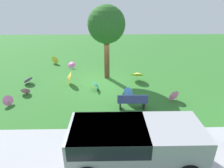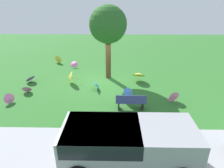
{
  "view_description": "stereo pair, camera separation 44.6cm",
  "coord_description": "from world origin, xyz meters",
  "px_view_note": "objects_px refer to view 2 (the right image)",
  "views": [
    {
      "loc": [
        -0.58,
        12.87,
        5.49
      ],
      "look_at": [
        -0.81,
        1.84,
        0.6
      ],
      "focal_mm": 31.01,
      "sensor_mm": 36.0,
      "label": 1
    },
    {
      "loc": [
        -1.03,
        12.87,
        5.49
      ],
      "look_at": [
        -0.81,
        1.84,
        0.6
      ],
      "focal_mm": 31.01,
      "sensor_mm": 36.0,
      "label": 2
    }
  ],
  "objects_px": {
    "parasol_yellow_1": "(59,59)",
    "parasol_yellow_2": "(70,77)",
    "park_bench": "(131,102)",
    "parasol_blue_0": "(129,93)",
    "van_dark": "(124,142)",
    "parasol_pink_3": "(27,89)",
    "parasol_purple_0": "(30,78)",
    "parasol_pink_2": "(9,99)",
    "shade_tree": "(108,25)",
    "parasol_yellow_0": "(138,74)",
    "parasol_teal_1": "(97,85)",
    "parasol_pink_1": "(74,64)",
    "parasol_pink_0": "(173,96)"
  },
  "relations": [
    {
      "from": "van_dark",
      "to": "parasol_pink_3",
      "type": "relative_size",
      "value": 7.27
    },
    {
      "from": "shade_tree",
      "to": "parasol_teal_1",
      "type": "bearing_deg",
      "value": 72.49
    },
    {
      "from": "parasol_yellow_0",
      "to": "parasol_pink_2",
      "type": "height_order",
      "value": "parasol_yellow_0"
    },
    {
      "from": "parasol_pink_1",
      "to": "parasol_yellow_0",
      "type": "xyz_separation_m",
      "value": [
        -5.22,
        2.92,
        0.22
      ]
    },
    {
      "from": "parasol_yellow_0",
      "to": "parasol_pink_2",
      "type": "distance_m",
      "value": 8.35
    },
    {
      "from": "parasol_pink_2",
      "to": "parasol_yellow_2",
      "type": "relative_size",
      "value": 0.6
    },
    {
      "from": "park_bench",
      "to": "parasol_purple_0",
      "type": "relative_size",
      "value": 1.83
    },
    {
      "from": "parasol_teal_1",
      "to": "parasol_pink_2",
      "type": "relative_size",
      "value": 1.37
    },
    {
      "from": "parasol_pink_3",
      "to": "parasol_pink_2",
      "type": "bearing_deg",
      "value": 73.47
    },
    {
      "from": "parasol_yellow_1",
      "to": "parasol_pink_2",
      "type": "bearing_deg",
      "value": 84.51
    },
    {
      "from": "parasol_pink_1",
      "to": "parasol_purple_0",
      "type": "height_order",
      "value": "parasol_purple_0"
    },
    {
      "from": "parasol_pink_3",
      "to": "park_bench",
      "type": "bearing_deg",
      "value": 163.12
    },
    {
      "from": "van_dark",
      "to": "parasol_yellow_1",
      "type": "distance_m",
      "value": 13.07
    },
    {
      "from": "van_dark",
      "to": "parasol_yellow_0",
      "type": "relative_size",
      "value": 4.53
    },
    {
      "from": "parasol_yellow_0",
      "to": "parasol_yellow_1",
      "type": "bearing_deg",
      "value": -31.5
    },
    {
      "from": "van_dark",
      "to": "parasol_pink_2",
      "type": "height_order",
      "value": "van_dark"
    },
    {
      "from": "park_bench",
      "to": "parasol_pink_0",
      "type": "bearing_deg",
      "value": -159.64
    },
    {
      "from": "shade_tree",
      "to": "parasol_yellow_2",
      "type": "bearing_deg",
      "value": 25.65
    },
    {
      "from": "van_dark",
      "to": "parasol_purple_0",
      "type": "relative_size",
      "value": 5.25
    },
    {
      "from": "van_dark",
      "to": "parasol_purple_0",
      "type": "xyz_separation_m",
      "value": [
        6.4,
        -7.22,
        -0.59
      ]
    },
    {
      "from": "shade_tree",
      "to": "parasol_yellow_0",
      "type": "xyz_separation_m",
      "value": [
        -2.17,
        0.7,
        -3.27
      ]
    },
    {
      "from": "parasol_teal_1",
      "to": "parasol_blue_0",
      "type": "height_order",
      "value": "parasol_teal_1"
    },
    {
      "from": "shade_tree",
      "to": "parasol_blue_0",
      "type": "xyz_separation_m",
      "value": [
        -1.34,
        3.22,
        -3.5
      ]
    },
    {
      "from": "park_bench",
      "to": "parasol_pink_0",
      "type": "relative_size",
      "value": 2.18
    },
    {
      "from": "parasol_teal_1",
      "to": "parasol_blue_0",
      "type": "distance_m",
      "value": 2.29
    },
    {
      "from": "parasol_purple_0",
      "to": "van_dark",
      "type": "bearing_deg",
      "value": 131.53
    },
    {
      "from": "van_dark",
      "to": "parasol_pink_2",
      "type": "bearing_deg",
      "value": -33.57
    },
    {
      "from": "parasol_teal_1",
      "to": "parasol_yellow_1",
      "type": "relative_size",
      "value": 1.11
    },
    {
      "from": "parasol_purple_0",
      "to": "parasol_pink_2",
      "type": "relative_size",
      "value": 1.42
    },
    {
      "from": "parasol_pink_2",
      "to": "van_dark",
      "type": "bearing_deg",
      "value": 146.43
    },
    {
      "from": "van_dark",
      "to": "park_bench",
      "type": "height_order",
      "value": "van_dark"
    },
    {
      "from": "parasol_pink_0",
      "to": "van_dark",
      "type": "bearing_deg",
      "value": 56.68
    },
    {
      "from": "parasol_pink_0",
      "to": "shade_tree",
      "type": "bearing_deg",
      "value": -43.65
    },
    {
      "from": "parasol_yellow_1",
      "to": "parasol_yellow_2",
      "type": "bearing_deg",
      "value": 113.74
    },
    {
      "from": "parasol_pink_0",
      "to": "parasol_pink_1",
      "type": "bearing_deg",
      "value": -40.52
    },
    {
      "from": "parasol_yellow_1",
      "to": "parasol_pink_3",
      "type": "xyz_separation_m",
      "value": [
        0.32,
        6.2,
        -0.09
      ]
    },
    {
      "from": "shade_tree",
      "to": "parasol_pink_3",
      "type": "distance_m",
      "value": 6.73
    },
    {
      "from": "park_bench",
      "to": "shade_tree",
      "type": "height_order",
      "value": "shade_tree"
    },
    {
      "from": "parasol_pink_0",
      "to": "parasol_teal_1",
      "type": "xyz_separation_m",
      "value": [
        4.53,
        -1.57,
        -0.01
      ]
    },
    {
      "from": "parasol_pink_2",
      "to": "parasol_blue_0",
      "type": "height_order",
      "value": "parasol_blue_0"
    },
    {
      "from": "van_dark",
      "to": "parasol_pink_3",
      "type": "distance_m",
      "value": 8.17
    },
    {
      "from": "park_bench",
      "to": "parasol_blue_0",
      "type": "distance_m",
      "value": 1.4
    },
    {
      "from": "parasol_yellow_2",
      "to": "parasol_purple_0",
      "type": "bearing_deg",
      "value": -4.58
    },
    {
      "from": "parasol_blue_0",
      "to": "parasol_pink_3",
      "type": "xyz_separation_m",
      "value": [
        6.4,
        -0.56,
        -0.05
      ]
    },
    {
      "from": "parasol_purple_0",
      "to": "parasol_teal_1",
      "type": "relative_size",
      "value": 1.04
    },
    {
      "from": "park_bench",
      "to": "parasol_purple_0",
      "type": "xyz_separation_m",
      "value": [
        6.9,
        -3.58,
        -0.15
      ]
    },
    {
      "from": "parasol_pink_2",
      "to": "parasol_blue_0",
      "type": "xyz_separation_m",
      "value": [
        -6.82,
        -0.83,
        0.02
      ]
    },
    {
      "from": "parasol_purple_0",
      "to": "parasol_pink_3",
      "type": "bearing_deg",
      "value": 106.21
    },
    {
      "from": "parasol_yellow_1",
      "to": "parasol_pink_3",
      "type": "distance_m",
      "value": 6.21
    },
    {
      "from": "parasol_yellow_0",
      "to": "parasol_pink_3",
      "type": "height_order",
      "value": "parasol_yellow_0"
    }
  ]
}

